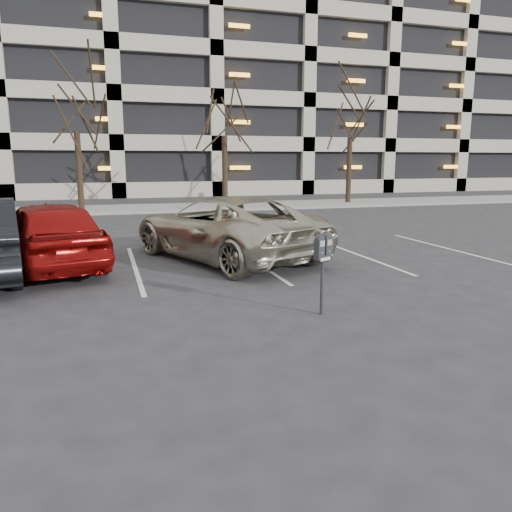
% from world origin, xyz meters
% --- Properties ---
extents(ground, '(140.00, 140.00, 0.00)m').
position_xyz_m(ground, '(0.00, 0.00, 0.00)').
color(ground, '#28282B').
rests_on(ground, ground).
extents(sidewalk, '(80.00, 4.00, 0.12)m').
position_xyz_m(sidewalk, '(0.00, 16.00, 0.06)').
color(sidewalk, gray).
rests_on(sidewalk, ground).
extents(stall_lines, '(16.90, 5.20, 0.00)m').
position_xyz_m(stall_lines, '(-1.40, 2.30, 0.01)').
color(stall_lines, silver).
rests_on(stall_lines, ground).
extents(parking_garage, '(52.00, 20.00, 19.00)m').
position_xyz_m(parking_garage, '(12.00, 33.84, 9.26)').
color(parking_garage, black).
rests_on(parking_garage, ground).
extents(tree_b, '(3.65, 3.65, 8.29)m').
position_xyz_m(tree_b, '(-3.00, 16.00, 5.99)').
color(tree_b, black).
rests_on(tree_b, ground).
extents(tree_c, '(3.53, 3.53, 8.03)m').
position_xyz_m(tree_c, '(4.00, 16.00, 5.80)').
color(tree_c, black).
rests_on(tree_c, ground).
extents(tree_d, '(3.54, 3.54, 8.04)m').
position_xyz_m(tree_d, '(11.00, 16.00, 5.81)').
color(tree_d, black).
rests_on(tree_d, ground).
extents(parking_meter, '(0.34, 0.24, 1.25)m').
position_xyz_m(parking_meter, '(1.20, -2.12, 0.96)').
color(parking_meter, black).
rests_on(parking_meter, ground).
extents(suv_silver, '(4.47, 6.13, 1.55)m').
position_xyz_m(suv_silver, '(0.81, 2.76, 0.77)').
color(suv_silver, '#B4AF99').
rests_on(suv_silver, ground).
extents(car_red, '(2.98, 4.92, 1.57)m').
position_xyz_m(car_red, '(-3.18, 2.83, 0.78)').
color(car_red, maroon).
rests_on(car_red, ground).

